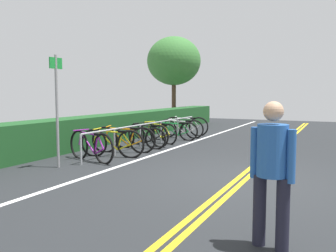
# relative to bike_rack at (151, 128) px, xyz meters

# --- Properties ---
(ground_plane) EXTENTS (31.70, 13.74, 0.05)m
(ground_plane) POSITION_rel_bike_rack_xyz_m (-3.18, -3.67, -0.57)
(ground_plane) COLOR #232628
(centre_line_yellow_inner) EXTENTS (28.53, 0.10, 0.00)m
(centre_line_yellow_inner) POSITION_rel_bike_rack_xyz_m (-3.18, -3.75, -0.55)
(centre_line_yellow_inner) COLOR gold
(centre_line_yellow_inner) RESTS_ON ground_plane
(centre_line_yellow_outer) EXTENTS (28.53, 0.10, 0.00)m
(centre_line_yellow_outer) POSITION_rel_bike_rack_xyz_m (-3.18, -3.59, -0.55)
(centre_line_yellow_outer) COLOR gold
(centre_line_yellow_outer) RESTS_ON ground_plane
(bike_lane_stripe_white) EXTENTS (28.53, 0.12, 0.00)m
(bike_lane_stripe_white) POSITION_rel_bike_rack_xyz_m (-3.18, -0.88, -0.55)
(bike_lane_stripe_white) COLOR white
(bike_lane_stripe_white) RESTS_ON ground_plane
(bike_rack) EXTENTS (6.88, 0.05, 0.73)m
(bike_rack) POSITION_rel_bike_rack_xyz_m (0.00, 0.00, 0.00)
(bike_rack) COLOR #9EA0A5
(bike_rack) RESTS_ON ground_plane
(bicycle_0) EXTENTS (0.63, 1.69, 0.77)m
(bicycle_0) POSITION_rel_bike_rack_xyz_m (-2.92, 0.09, -0.19)
(bicycle_0) COLOR black
(bicycle_0) RESTS_ON ground_plane
(bicycle_1) EXTENTS (0.50, 1.74, 0.76)m
(bicycle_1) POSITION_rel_bike_rack_xyz_m (-2.23, -0.05, -0.19)
(bicycle_1) COLOR black
(bicycle_1) RESTS_ON ground_plane
(bicycle_2) EXTENTS (0.68, 1.73, 0.77)m
(bicycle_2) POSITION_rel_bike_rack_xyz_m (-1.52, 0.05, -0.19)
(bicycle_2) COLOR black
(bicycle_2) RESTS_ON ground_plane
(bicycle_3) EXTENTS (0.46, 1.65, 0.69)m
(bicycle_3) POSITION_rel_bike_rack_xyz_m (-0.67, 0.02, -0.23)
(bicycle_3) COLOR black
(bicycle_3) RESTS_ON ground_plane
(bicycle_4) EXTENTS (0.52, 1.65, 0.73)m
(bicycle_4) POSITION_rel_bike_rack_xyz_m (-0.03, 0.11, -0.21)
(bicycle_4) COLOR black
(bicycle_4) RESTS_ON ground_plane
(bicycle_5) EXTENTS (0.67, 1.65, 0.72)m
(bicycle_5) POSITION_rel_bike_rack_xyz_m (0.69, 0.10, -0.21)
(bicycle_5) COLOR black
(bicycle_5) RESTS_ON ground_plane
(bicycle_6) EXTENTS (0.55, 1.71, 0.69)m
(bicycle_6) POSITION_rel_bike_rack_xyz_m (1.51, -0.08, -0.23)
(bicycle_6) COLOR black
(bicycle_6) RESTS_ON ground_plane
(bicycle_7) EXTENTS (0.46, 1.73, 0.72)m
(bicycle_7) POSITION_rel_bike_rack_xyz_m (2.23, -0.05, -0.21)
(bicycle_7) COLOR black
(bicycle_7) RESTS_ON ground_plane
(bicycle_8) EXTENTS (0.62, 1.68, 0.77)m
(bicycle_8) POSITION_rel_bike_rack_xyz_m (2.93, 0.04, -0.19)
(bicycle_8) COLOR black
(bicycle_8) RESTS_ON ground_plane
(pedestrian) EXTENTS (0.32, 0.48, 1.57)m
(pedestrian) POSITION_rel_bike_rack_xyz_m (-6.13, -4.71, 0.34)
(pedestrian) COLOR #1E1E2D
(pedestrian) RESTS_ON ground_plane
(sign_post_near) EXTENTS (0.36, 0.06, 2.47)m
(sign_post_near) POSITION_rel_bike_rack_xyz_m (-3.85, 0.28, 0.93)
(sign_post_near) COLOR gray
(sign_post_near) RESTS_ON ground_plane
(hedge_backdrop) EXTENTS (15.83, 0.95, 0.92)m
(hedge_backdrop) POSITION_rel_bike_rack_xyz_m (1.50, 1.78, -0.09)
(hedge_backdrop) COLOR #1C4C21
(hedge_backdrop) RESTS_ON ground_plane
(tree_mid) EXTENTS (2.86, 2.86, 4.63)m
(tree_mid) POSITION_rel_bike_rack_xyz_m (7.87, 2.81, 2.79)
(tree_mid) COLOR #473323
(tree_mid) RESTS_ON ground_plane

